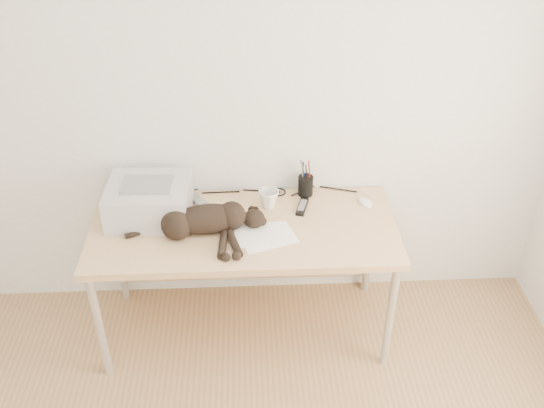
{
  "coord_description": "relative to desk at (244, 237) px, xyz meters",
  "views": [
    {
      "loc": [
        0.03,
        -1.15,
        2.62
      ],
      "look_at": [
        0.15,
        1.34,
        0.91
      ],
      "focal_mm": 40.0,
      "sensor_mm": 36.0,
      "label": 1
    }
  ],
  "objects": [
    {
      "name": "desk",
      "position": [
        0.0,
        0.0,
        0.0
      ],
      "size": [
        1.6,
        0.7,
        0.74
      ],
      "color": "tan",
      "rests_on": "floor"
    },
    {
      "name": "cat",
      "position": [
        -0.21,
        -0.13,
        0.2
      ],
      "size": [
        0.73,
        0.34,
        0.16
      ],
      "rotation": [
        0.0,
        0.0,
        0.14
      ],
      "color": "black",
      "rests_on": "desk"
    },
    {
      "name": "mouse",
      "position": [
        0.67,
        0.1,
        0.15
      ],
      "size": [
        0.1,
        0.12,
        0.03
      ],
      "primitive_type": "ellipsoid",
      "rotation": [
        0.0,
        0.0,
        0.4
      ],
      "color": "white",
      "rests_on": "desk"
    },
    {
      "name": "mug",
      "position": [
        0.14,
        0.09,
        0.18
      ],
      "size": [
        0.16,
        0.16,
        0.1
      ],
      "primitive_type": "imported",
      "rotation": [
        0.0,
        0.0,
        0.88
      ],
      "color": "silver",
      "rests_on": "desk"
    },
    {
      "name": "cable_tangle",
      "position": [
        0.0,
        0.22,
        0.14
      ],
      "size": [
        1.36,
        0.09,
        0.01
      ],
      "primitive_type": null,
      "color": "black",
      "rests_on": "desk"
    },
    {
      "name": "wall_back",
      "position": [
        0.0,
        0.27,
        0.69
      ],
      "size": [
        3.5,
        0.0,
        3.5
      ],
      "primitive_type": "plane",
      "rotation": [
        1.57,
        0.0,
        0.0
      ],
      "color": "white",
      "rests_on": "floor"
    },
    {
      "name": "remote_grey",
      "position": [
        -0.26,
        0.16,
        0.14
      ],
      "size": [
        0.16,
        0.2,
        0.02
      ],
      "primitive_type": "cube",
      "rotation": [
        0.0,
        0.0,
        0.59
      ],
      "color": "gray",
      "rests_on": "desk"
    },
    {
      "name": "printer",
      "position": [
        -0.49,
        0.04,
        0.23
      ],
      "size": [
        0.43,
        0.37,
        0.2
      ],
      "color": "silver",
      "rests_on": "desk"
    },
    {
      "name": "papers",
      "position": [
        0.11,
        -0.17,
        0.14
      ],
      "size": [
        0.34,
        0.27,
        0.01
      ],
      "color": "white",
      "rests_on": "desk"
    },
    {
      "name": "pen_cup",
      "position": [
        0.35,
        0.2,
        0.19
      ],
      "size": [
        0.08,
        0.08,
        0.21
      ],
      "color": "black",
      "rests_on": "desk"
    },
    {
      "name": "remote_black",
      "position": [
        0.32,
        0.07,
        0.14
      ],
      "size": [
        0.09,
        0.17,
        0.02
      ],
      "primitive_type": "cube",
      "rotation": [
        0.0,
        0.0,
        -0.28
      ],
      "color": "black",
      "rests_on": "desk"
    }
  ]
}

